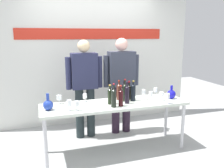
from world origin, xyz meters
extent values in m
plane|color=#9D9F9E|center=(0.00, 0.00, 0.00)|extent=(10.00, 10.00, 0.00)
cube|color=silver|center=(0.00, 1.38, 1.50)|extent=(4.06, 0.10, 3.00)
cube|color=red|center=(0.00, 1.33, 1.76)|extent=(2.84, 0.01, 0.20)
cube|color=silver|center=(0.00, 0.00, 0.74)|extent=(2.16, 0.59, 0.04)
cylinder|color=silver|center=(-1.02, -0.25, 0.36)|extent=(0.05, 0.05, 0.72)
cylinder|color=silver|center=(1.02, -0.25, 0.36)|extent=(0.05, 0.05, 0.72)
cylinder|color=silver|center=(-1.02, 0.25, 0.36)|extent=(0.05, 0.05, 0.72)
cylinder|color=silver|center=(1.02, 0.25, 0.36)|extent=(0.05, 0.05, 0.72)
sphere|color=#1F399F|center=(-0.95, -0.03, 0.82)|extent=(0.14, 0.14, 0.14)
cylinder|color=#1F399F|center=(-0.95, -0.03, 0.93)|extent=(0.04, 0.04, 0.10)
sphere|color=#1514B1|center=(0.92, -0.03, 0.83)|extent=(0.14, 0.14, 0.14)
cylinder|color=#1514B1|center=(0.92, -0.03, 0.93)|extent=(0.04, 0.04, 0.08)
cylinder|color=#1E272A|center=(-0.42, 0.64, 0.43)|extent=(0.14, 0.14, 0.86)
cylinder|color=#1E272A|center=(-0.23, 0.64, 0.43)|extent=(0.14, 0.14, 0.86)
cube|color=#252947|center=(-0.33, 0.64, 1.16)|extent=(0.42, 0.22, 0.59)
cylinder|color=#252947|center=(-0.59, 0.64, 1.13)|extent=(0.09, 0.09, 0.53)
cylinder|color=#252947|center=(-0.06, 0.64, 1.13)|extent=(0.09, 0.09, 0.53)
sphere|color=beige|center=(-0.33, 0.64, 1.56)|extent=(0.20, 0.20, 0.20)
cylinder|color=#281A2A|center=(0.22, 0.64, 0.43)|extent=(0.14, 0.14, 0.86)
cylinder|color=#281A2A|center=(0.43, 0.64, 0.43)|extent=(0.14, 0.14, 0.86)
cube|color=#323746|center=(0.33, 0.64, 1.16)|extent=(0.46, 0.22, 0.60)
cylinder|color=#323746|center=(0.05, 0.64, 1.13)|extent=(0.09, 0.09, 0.54)
cylinder|color=#323746|center=(0.60, 0.64, 1.13)|extent=(0.09, 0.09, 0.54)
sphere|color=beige|center=(0.33, 0.64, 1.58)|extent=(0.21, 0.21, 0.21)
cylinder|color=black|center=(-0.08, -0.17, 0.87)|extent=(0.07, 0.07, 0.23)
cone|color=black|center=(-0.08, -0.17, 1.00)|extent=(0.07, 0.07, 0.03)
cylinder|color=black|center=(-0.08, -0.17, 1.03)|extent=(0.02, 0.02, 0.09)
cylinder|color=#AC1722|center=(-0.08, -0.17, 1.09)|extent=(0.03, 0.03, 0.02)
cylinder|color=black|center=(0.03, -0.16, 0.86)|extent=(0.07, 0.07, 0.21)
cone|color=black|center=(0.03, -0.16, 0.98)|extent=(0.07, 0.07, 0.03)
cylinder|color=black|center=(0.03, -0.16, 1.01)|extent=(0.02, 0.02, 0.07)
cylinder|color=#AD2419|center=(0.03, -0.16, 1.05)|extent=(0.03, 0.03, 0.02)
cylinder|color=black|center=(0.16, -0.06, 0.88)|extent=(0.07, 0.07, 0.24)
cone|color=black|center=(0.16, -0.06, 1.01)|extent=(0.07, 0.07, 0.03)
cylinder|color=black|center=(0.16, -0.06, 1.03)|extent=(0.03, 0.03, 0.06)
cylinder|color=black|center=(0.16, -0.06, 1.07)|extent=(0.03, 0.03, 0.02)
cylinder|color=black|center=(0.23, 0.25, 0.86)|extent=(0.07, 0.07, 0.20)
cone|color=black|center=(0.23, 0.25, 0.97)|extent=(0.07, 0.07, 0.03)
cylinder|color=black|center=(0.23, 0.25, 0.99)|extent=(0.02, 0.02, 0.07)
cylinder|color=black|center=(0.23, 0.25, 1.03)|extent=(0.03, 0.03, 0.02)
cylinder|color=black|center=(-0.08, -0.02, 0.86)|extent=(0.07, 0.07, 0.21)
cone|color=black|center=(-0.08, -0.02, 0.98)|extent=(0.07, 0.07, 0.03)
cylinder|color=black|center=(-0.08, -0.02, 1.00)|extent=(0.03, 0.03, 0.07)
cylinder|color=gold|center=(-0.08, -0.02, 1.04)|extent=(0.03, 0.03, 0.02)
cylinder|color=black|center=(0.27, 0.13, 0.86)|extent=(0.07, 0.07, 0.20)
cone|color=black|center=(0.27, 0.13, 0.97)|extent=(0.07, 0.07, 0.03)
cylinder|color=black|center=(0.27, 0.13, 1.00)|extent=(0.03, 0.03, 0.07)
cylinder|color=red|center=(0.27, 0.13, 1.04)|extent=(0.03, 0.03, 0.02)
cylinder|color=#55291D|center=(0.12, 0.16, 0.87)|extent=(0.08, 0.08, 0.22)
cone|color=#55291D|center=(0.12, 0.16, 0.99)|extent=(0.08, 0.08, 0.03)
cylinder|color=#55291D|center=(0.12, 0.16, 1.01)|extent=(0.02, 0.02, 0.07)
cylinder|color=#AB2817|center=(0.12, 0.16, 1.06)|extent=(0.03, 0.03, 0.02)
cylinder|color=black|center=(0.30, 0.03, 0.88)|extent=(0.07, 0.07, 0.24)
cone|color=black|center=(0.30, 0.03, 1.01)|extent=(0.07, 0.07, 0.03)
cylinder|color=black|center=(0.30, 0.03, 1.03)|extent=(0.03, 0.03, 0.06)
cylinder|color=gold|center=(0.30, 0.03, 1.06)|extent=(0.03, 0.03, 0.02)
cylinder|color=black|center=(0.18, 0.06, 0.88)|extent=(0.07, 0.07, 0.24)
cone|color=black|center=(0.18, 0.06, 1.01)|extent=(0.07, 0.07, 0.03)
cylinder|color=black|center=(0.18, 0.06, 1.04)|extent=(0.02, 0.02, 0.09)
cylinder|color=red|center=(0.18, 0.06, 1.09)|extent=(0.03, 0.03, 0.02)
cylinder|color=white|center=(-0.69, -0.12, 0.76)|extent=(0.06, 0.06, 0.00)
cylinder|color=white|center=(-0.69, -0.12, 0.79)|extent=(0.01, 0.01, 0.06)
cylinder|color=white|center=(-0.69, -0.12, 0.86)|extent=(0.07, 0.07, 0.08)
cylinder|color=white|center=(-0.41, 0.19, 0.76)|extent=(0.06, 0.06, 0.00)
cylinder|color=white|center=(-0.41, 0.19, 0.79)|extent=(0.01, 0.01, 0.06)
cylinder|color=white|center=(-0.41, 0.19, 0.85)|extent=(0.06, 0.06, 0.07)
cylinder|color=white|center=(-0.79, 0.22, 0.76)|extent=(0.06, 0.06, 0.00)
cylinder|color=white|center=(-0.79, 0.22, 0.79)|extent=(0.01, 0.01, 0.06)
cylinder|color=white|center=(-0.79, 0.22, 0.85)|extent=(0.07, 0.07, 0.07)
cylinder|color=white|center=(-0.59, -0.16, 0.76)|extent=(0.05, 0.05, 0.00)
cylinder|color=white|center=(-0.59, -0.16, 0.79)|extent=(0.01, 0.01, 0.06)
cylinder|color=white|center=(-0.59, -0.16, 0.85)|extent=(0.07, 0.07, 0.07)
cylinder|color=white|center=(0.73, -0.07, 0.76)|extent=(0.06, 0.06, 0.00)
cylinder|color=white|center=(0.73, -0.07, 0.79)|extent=(0.01, 0.01, 0.06)
cylinder|color=white|center=(0.73, -0.07, 0.85)|extent=(0.07, 0.07, 0.07)
cylinder|color=white|center=(0.55, -0.06, 0.76)|extent=(0.06, 0.06, 0.00)
cylinder|color=white|center=(0.55, -0.06, 0.79)|extent=(0.01, 0.01, 0.07)
cylinder|color=white|center=(0.55, -0.06, 0.87)|extent=(0.06, 0.06, 0.08)
cylinder|color=white|center=(0.73, -0.25, 0.76)|extent=(0.06, 0.06, 0.00)
cylinder|color=white|center=(0.73, -0.25, 0.79)|extent=(0.01, 0.01, 0.06)
cylinder|color=white|center=(0.73, -0.25, 0.87)|extent=(0.06, 0.06, 0.09)
cylinder|color=white|center=(0.48, 0.04, 0.76)|extent=(0.05, 0.05, 0.00)
cylinder|color=white|center=(0.48, 0.04, 0.80)|extent=(0.01, 0.01, 0.07)
cylinder|color=white|center=(0.48, 0.04, 0.88)|extent=(0.06, 0.06, 0.08)
cylinder|color=white|center=(0.77, 0.21, 0.76)|extent=(0.06, 0.06, 0.00)
cylinder|color=white|center=(0.77, 0.21, 0.79)|extent=(0.01, 0.01, 0.06)
cylinder|color=white|center=(0.77, 0.21, 0.86)|extent=(0.06, 0.06, 0.07)
camera|label=1|loc=(-1.04, -3.12, 1.75)|focal=37.25mm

